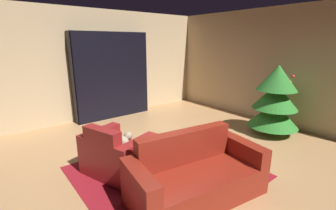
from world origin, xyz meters
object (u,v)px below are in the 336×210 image
(bookshelf_unit, at_px, (116,76))
(armchair_red, at_px, (117,155))
(book_stack_on_table, at_px, (161,140))
(coffee_table, at_px, (163,146))
(bottle_on_table, at_px, (170,142))
(couch_red, at_px, (195,176))
(decorated_tree, at_px, (275,99))

(bookshelf_unit, xyz_separation_m, armchair_red, (2.69, -1.37, -0.81))
(armchair_red, bearing_deg, book_stack_on_table, 61.79)
(bookshelf_unit, xyz_separation_m, coffee_table, (3.05, -0.76, -0.71))
(bottle_on_table, bearing_deg, armchair_red, -133.07)
(bookshelf_unit, distance_m, couch_red, 4.03)
(couch_red, xyz_separation_m, book_stack_on_table, (-0.84, 0.07, 0.20))
(decorated_tree, bearing_deg, bottle_on_table, -92.15)
(bookshelf_unit, height_order, coffee_table, bookshelf_unit)
(couch_red, relative_size, decorated_tree, 1.24)
(bottle_on_table, bearing_deg, book_stack_on_table, -179.87)
(bookshelf_unit, xyz_separation_m, bottle_on_table, (3.25, -0.77, -0.58))
(bottle_on_table, bearing_deg, couch_red, -6.76)
(coffee_table, xyz_separation_m, book_stack_on_table, (-0.04, -0.01, 0.08))
(bottle_on_table, distance_m, decorated_tree, 2.84)
(bottle_on_table, bearing_deg, coffee_table, 176.38)
(bookshelf_unit, distance_m, armchair_red, 3.13)
(armchair_red, xyz_separation_m, book_stack_on_table, (0.32, 0.60, 0.19))
(armchair_red, relative_size, decorated_tree, 0.76)
(bookshelf_unit, relative_size, coffee_table, 3.08)
(coffee_table, bearing_deg, bookshelf_unit, 166.09)
(couch_red, relative_size, coffee_table, 2.61)
(bottle_on_table, height_order, decorated_tree, decorated_tree)
(bookshelf_unit, distance_m, decorated_tree, 3.95)
(book_stack_on_table, distance_m, decorated_tree, 2.86)
(bookshelf_unit, distance_m, book_stack_on_table, 3.17)
(bookshelf_unit, bearing_deg, decorated_tree, 31.51)
(coffee_table, relative_size, decorated_tree, 0.48)
(book_stack_on_table, xyz_separation_m, decorated_tree, (0.35, 2.83, 0.30))
(coffee_table, xyz_separation_m, bottle_on_table, (0.20, -0.01, 0.13))
(couch_red, bearing_deg, bookshelf_unit, 167.71)
(coffee_table, height_order, book_stack_on_table, book_stack_on_table)
(armchair_red, bearing_deg, coffee_table, 59.47)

